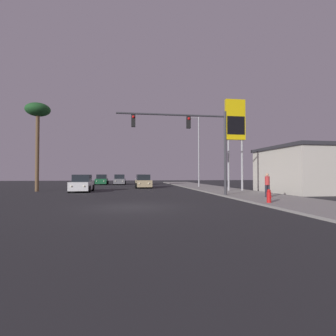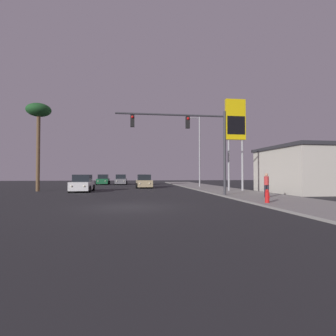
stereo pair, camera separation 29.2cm
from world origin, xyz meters
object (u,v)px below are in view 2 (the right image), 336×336
object	(u,v)px
car_white	(82,184)
gas_station_sign	(235,125)
traffic_light_mast	(193,134)
palm_tree_near	(39,115)
car_green	(103,180)
car_silver	(142,180)
car_grey	(121,180)
street_lamp	(199,148)
pedestrian_on_sidewalk	(266,184)
car_tan	(144,182)
fire_hydrant	(267,196)

from	to	relation	value
car_white	gas_station_sign	xyz separation A→B (m)	(14.96, -2.25, 5.86)
traffic_light_mast	palm_tree_near	world-z (taller)	palm_tree_near
car_green	traffic_light_mast	bearing A→B (deg)	109.68
car_green	traffic_light_mast	xyz separation A→B (m)	(9.37, -25.30, 4.02)
car_silver	car_green	distance (m)	6.56
car_white	gas_station_sign	bearing A→B (deg)	171.12
car_grey	car_white	bearing A→B (deg)	80.75
car_green	street_lamp	bearing A→B (deg)	137.01
traffic_light_mast	street_lamp	distance (m)	13.80
car_grey	car_white	xyz separation A→B (m)	(-3.08, -17.46, 0.00)
car_white	car_grey	bearing A→B (deg)	-100.32
pedestrian_on_sidewalk	car_grey	bearing A→B (deg)	111.91
pedestrian_on_sidewalk	car_tan	bearing A→B (deg)	115.29
car_silver	palm_tree_near	xyz separation A→B (m)	(-11.14, -15.98, 6.96)
car_silver	palm_tree_near	size ratio (longest dim) A/B	0.49
car_tan	pedestrian_on_sidewalk	world-z (taller)	pedestrian_on_sidewalk
car_green	car_white	distance (m)	17.99
gas_station_sign	traffic_light_mast	bearing A→B (deg)	-137.16
car_silver	car_green	world-z (taller)	same
car_green	car_white	xyz separation A→B (m)	(-0.13, -17.99, 0.00)
car_grey	palm_tree_near	size ratio (longest dim) A/B	0.49
palm_tree_near	pedestrian_on_sidewalk	bearing A→B (deg)	-30.46
car_silver	street_lamp	world-z (taller)	street_lamp
car_tan	traffic_light_mast	bearing A→B (deg)	100.73
car_silver	gas_station_sign	xyz separation A→B (m)	(8.34, -19.31, 5.86)
street_lamp	pedestrian_on_sidewalk	xyz separation A→B (m)	(0.69, -15.77, -4.08)
car_grey	traffic_light_mast	bearing A→B (deg)	105.28
car_silver	car_tan	bearing A→B (deg)	87.62
car_grey	street_lamp	size ratio (longest dim) A/B	0.48
car_silver	pedestrian_on_sidewalk	distance (m)	27.91
car_green	fire_hydrant	size ratio (longest dim) A/B	5.68
traffic_light_mast	street_lamp	bearing A→B (deg)	73.74
palm_tree_near	traffic_light_mast	bearing A→B (deg)	-30.94
car_silver	car_green	xyz separation A→B (m)	(-6.49, 0.93, 0.00)
car_silver	pedestrian_on_sidewalk	bearing A→B (deg)	104.39
traffic_light_mast	gas_station_sign	bearing A→B (deg)	42.84
car_white	traffic_light_mast	distance (m)	12.65
car_silver	gas_station_sign	bearing A→B (deg)	112.30
car_grey	traffic_light_mast	xyz separation A→B (m)	(6.42, -24.78, 4.02)
fire_hydrant	car_grey	bearing A→B (deg)	106.90
fire_hydrant	palm_tree_near	world-z (taller)	palm_tree_near
car_grey	gas_station_sign	bearing A→B (deg)	121.83
car_white	fire_hydrant	bearing A→B (deg)	133.12
car_green	gas_station_sign	world-z (taller)	gas_station_sign
car_silver	fire_hydrant	world-z (taller)	car_silver
gas_station_sign	palm_tree_near	distance (m)	19.80
street_lamp	gas_station_sign	bearing A→B (deg)	-78.94
street_lamp	car_white	bearing A→B (deg)	-156.09
car_green	fire_hydrant	distance (m)	33.35
car_grey	gas_station_sign	distance (m)	23.75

